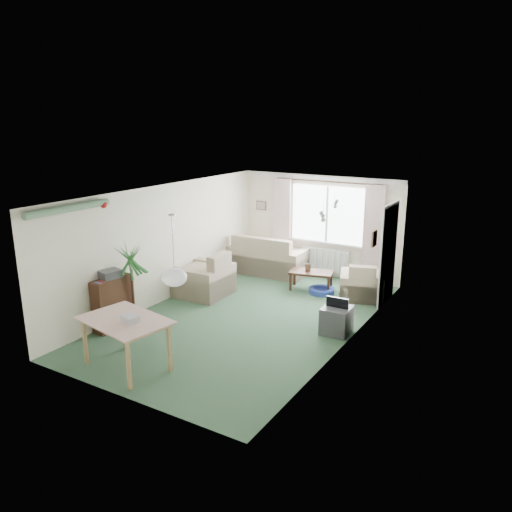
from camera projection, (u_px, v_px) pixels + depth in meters
The scene contains 25 objects.
ground at pixel (248, 318), 9.49m from camera, with size 6.50×6.50×0.00m, color #315238.
window at pixel (327, 214), 11.66m from camera, with size 1.80×0.03×1.30m, color white.
curtain_rod at pixel (327, 182), 11.39m from camera, with size 2.60×0.03×0.03m, color black.
curtain_left at pixel (282, 220), 12.21m from camera, with size 0.45×0.08×2.00m, color beige.
curtain_right at pixel (373, 230), 11.07m from camera, with size 0.45×0.08×2.00m, color beige.
radiator at pixel (325, 260), 11.92m from camera, with size 1.20×0.10×0.55m, color white.
doorway at pixel (389, 255), 10.06m from camera, with size 0.03×0.95×2.00m, color black.
pendant_lamp at pixel (174, 277), 7.09m from camera, with size 0.36×0.36×0.36m, color white.
tinsel_garland at pixel (69, 208), 7.93m from camera, with size 1.60×1.60×0.12m, color #196626.
bauble_cluster_a at pixel (335, 201), 9.00m from camera, with size 0.20×0.20×0.20m, color silver.
bauble_cluster_b at pixel (323, 213), 7.86m from camera, with size 0.20×0.20×0.20m, color silver.
wall_picture_back at pixel (261, 205), 12.54m from camera, with size 0.28×0.03×0.22m, color brown.
wall_picture_right at pixel (374, 238), 9.09m from camera, with size 0.03×0.24×0.30m, color brown.
sofa at pixel (269, 254), 12.18m from camera, with size 1.90×1.01×0.95m, color beige.
armchair_corner at pixel (362, 280), 10.44m from camera, with size 0.88×0.83×0.79m, color beige.
armchair_left at pixel (204, 273), 10.63m from camera, with size 1.06×1.00×0.95m, color beige.
coffee_table at pixel (311, 280), 11.02m from camera, with size 0.93×0.52×0.42m, color black.
photo_frame at pixel (308, 268), 10.95m from camera, with size 0.12×0.02×0.16m, color brown.
bookshelf at pixel (112, 303), 8.92m from camera, with size 0.26×0.77×0.95m, color black.
hifi_box at pixel (110, 274), 8.78m from camera, with size 0.28×0.35×0.14m, color #3E3F44.
houseplant at pixel (132, 284), 9.02m from camera, with size 0.66×0.66×1.54m, color #1C5220.
dining_table at pixel (127, 344), 7.50m from camera, with size 1.23×0.82×0.77m, color tan.
gift_box at pixel (130, 319), 7.29m from camera, with size 0.25×0.18×0.12m, color #B9B9C5.
tv_cube at pixel (337, 320), 8.77m from camera, with size 0.48×0.52×0.48m, color #3C3C41.
pet_bed at pixel (322, 291), 10.82m from camera, with size 0.55×0.55×0.11m, color navy.
Camera 1 is at (4.66, -7.50, 3.66)m, focal length 35.00 mm.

